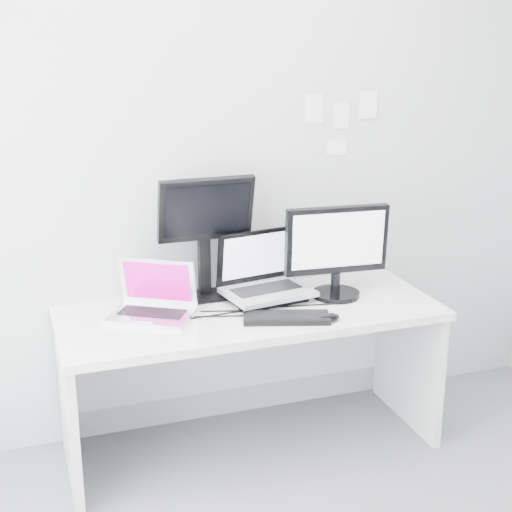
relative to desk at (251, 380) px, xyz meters
name	(u,v)px	position (x,y,z in m)	size (l,w,h in m)	color
back_wall	(228,167)	(0.00, 0.35, 0.99)	(3.60, 3.60, 0.00)	#B4B6B8
desk	(251,380)	(0.00, 0.00, 0.00)	(1.80, 0.70, 0.73)	white
macbook	(150,290)	(-0.47, 0.05, 0.50)	(0.37, 0.28, 0.28)	silver
speaker	(175,287)	(-0.32, 0.19, 0.45)	(0.09, 0.09, 0.18)	black
dell_laptop	(268,268)	(0.12, 0.09, 0.54)	(0.41, 0.32, 0.34)	#AAADB2
rear_monitor	(205,237)	(-0.15, 0.23, 0.68)	(0.46, 0.17, 0.63)	black
samsung_monitor	(337,251)	(0.46, 0.04, 0.60)	(0.52, 0.24, 0.47)	black
keyboard	(286,318)	(0.11, -0.18, 0.38)	(0.39, 0.14, 0.03)	black
mouse	(328,318)	(0.29, -0.25, 0.38)	(0.11, 0.07, 0.04)	black
wall_note_0	(314,109)	(0.45, 0.34, 1.26)	(0.10, 0.00, 0.14)	white
wall_note_1	(341,116)	(0.60, 0.34, 1.22)	(0.09, 0.00, 0.13)	white
wall_note_2	(368,105)	(0.75, 0.34, 1.26)	(0.10, 0.00, 0.14)	white
wall_note_3	(337,147)	(0.58, 0.34, 1.05)	(0.11, 0.00, 0.08)	white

